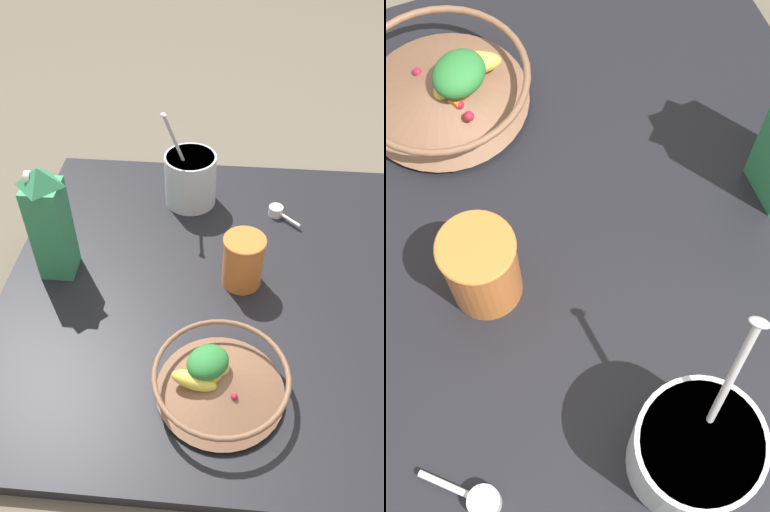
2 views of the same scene
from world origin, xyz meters
The scene contains 6 objects.
ground_plane centered at (0.00, 0.00, 0.00)m, with size 6.00×6.00×0.00m, color #665B4C.
countertop centered at (0.00, 0.00, 0.02)m, with size 0.94×0.94×0.03m.
fruit_bowl centered at (0.27, 0.02, 0.07)m, with size 0.25×0.25×0.09m.
yogurt_tub centered at (-0.30, -0.09, 0.11)m, with size 0.13×0.13×0.28m.
drinking_cup centered at (-0.01, 0.05, 0.10)m, with size 0.09×0.09×0.12m.
measuring_scoop centered at (-0.25, 0.14, 0.04)m, with size 0.08×0.08×0.03m.
Camera 2 is at (-0.35, 0.07, 0.86)m, focal length 50.00 mm.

